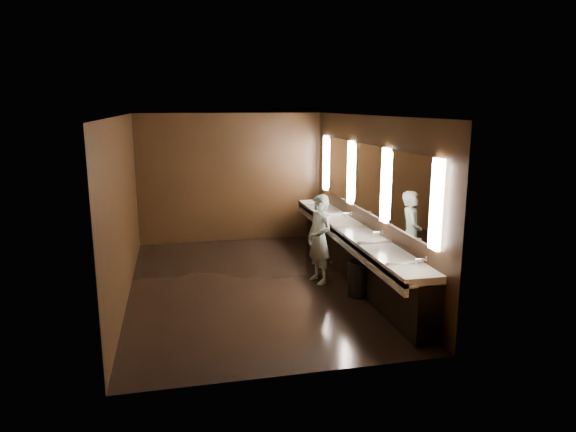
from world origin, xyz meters
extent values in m
plane|color=black|center=(0.00, 0.00, 0.00)|extent=(6.00, 6.00, 0.00)
cube|color=#2D2D2B|center=(0.00, 0.00, 2.80)|extent=(4.00, 6.00, 0.02)
cube|color=black|center=(0.00, 3.00, 1.40)|extent=(4.00, 0.02, 2.80)
cube|color=black|center=(0.00, -3.00, 1.40)|extent=(4.00, 0.02, 2.80)
cube|color=black|center=(-2.00, 0.00, 1.40)|extent=(0.02, 6.00, 2.80)
cube|color=black|center=(2.00, 0.00, 1.40)|extent=(0.02, 6.00, 2.80)
cube|color=black|center=(1.82, 0.00, 0.40)|extent=(0.36, 5.40, 0.81)
cube|color=silver|center=(1.73, 0.00, 0.85)|extent=(0.55, 5.40, 0.12)
cube|color=silver|center=(1.48, 0.00, 0.77)|extent=(0.06, 5.40, 0.18)
cylinder|color=silver|center=(1.91, -2.20, 0.99)|extent=(0.18, 0.04, 0.04)
cylinder|color=silver|center=(1.91, -0.73, 0.99)|extent=(0.18, 0.04, 0.04)
cylinder|color=silver|center=(1.91, 0.73, 0.99)|extent=(0.18, 0.04, 0.04)
cylinder|color=silver|center=(1.91, 2.20, 0.99)|extent=(0.18, 0.04, 0.04)
cube|color=white|center=(1.97, -2.40, 1.75)|extent=(0.06, 0.22, 1.15)
cube|color=white|center=(1.99, -1.60, 1.75)|extent=(0.03, 1.32, 1.15)
cube|color=white|center=(1.97, -0.80, 1.75)|extent=(0.06, 0.23, 1.15)
cube|color=white|center=(1.99, 0.00, 1.75)|extent=(0.03, 1.32, 1.15)
cube|color=white|center=(1.97, 0.80, 1.75)|extent=(0.06, 0.23, 1.15)
cube|color=white|center=(1.99, 1.60, 1.75)|extent=(0.03, 1.32, 1.15)
cube|color=white|center=(1.97, 2.40, 1.75)|extent=(0.06, 0.22, 1.15)
imported|color=#9CE0E9|center=(1.14, -0.07, 0.76)|extent=(0.52, 0.64, 1.51)
cylinder|color=black|center=(1.58, -0.83, 0.28)|extent=(0.47, 0.47, 0.56)
camera|label=1|loc=(-1.19, -8.11, 2.97)|focal=32.00mm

